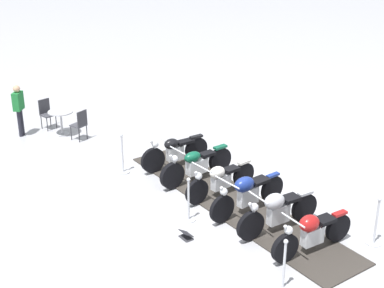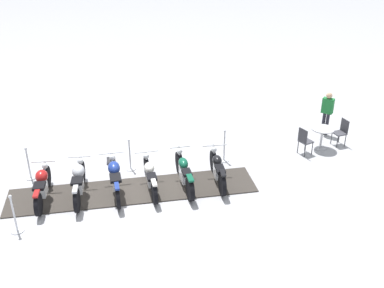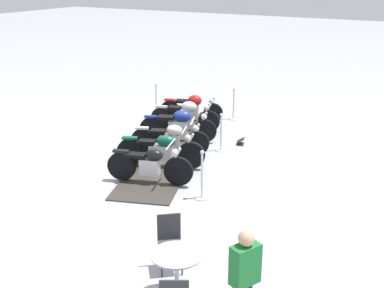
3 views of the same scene
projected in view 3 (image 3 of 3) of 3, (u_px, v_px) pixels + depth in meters
ground_plane at (174, 147)px, 14.25m from camera, size 80.00×80.00×0.00m
display_platform at (174, 147)px, 14.24m from camera, size 7.43×3.75×0.03m
motorcycle_black at (151, 164)px, 11.70m from camera, size 0.88×2.05×1.02m
motorcycle_forest at (162, 150)px, 12.65m from camera, size 1.00×2.19×1.02m
motorcycle_cream at (171, 138)px, 13.61m from camera, size 1.03×2.07×0.95m
motorcycle_navy at (179, 124)px, 14.54m from camera, size 1.09×2.16×0.99m
motorcycle_chrome at (186, 115)px, 15.49m from camera, size 0.82×2.17×1.00m
motorcycle_maroon at (192, 107)px, 16.45m from camera, size 0.83×2.08×0.94m
stanchion_right_rear at (233, 109)px, 16.78m from camera, size 0.31×0.31×1.09m
stanchion_left_rear at (156, 105)px, 17.26m from camera, size 0.35×0.35×1.12m
stanchion_right_mid at (221, 139)px, 13.89m from camera, size 0.33×0.33×1.09m
stanchion_right_front at (202, 184)px, 11.00m from camera, size 0.35×0.35×1.14m
info_placard at (241, 142)px, 14.47m from camera, size 0.36×0.30×0.20m
cafe_table at (177, 265)px, 7.57m from camera, size 0.79×0.79×0.78m
cafe_chair_near_table at (170, 239)px, 8.35m from camera, size 0.56×0.56×0.97m
bystander_person at (245, 275)px, 6.64m from camera, size 0.46×0.37×1.66m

